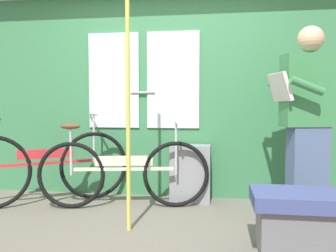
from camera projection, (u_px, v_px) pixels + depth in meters
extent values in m
cube|color=#666056|center=(136.00, 237.00, 2.83)|extent=(5.61, 4.13, 0.04)
cube|color=#387A4C|center=(161.00, 97.00, 4.01)|extent=(4.61, 0.08, 2.33)
cube|color=silver|center=(114.00, 81.00, 4.03)|extent=(0.60, 0.02, 1.10)
cube|color=silver|center=(173.00, 80.00, 3.93)|extent=(0.60, 0.02, 1.10)
cylinder|color=#B2B2B7|center=(143.00, 92.00, 3.97)|extent=(0.28, 0.02, 0.02)
torus|color=black|center=(176.00, 174.00, 3.57)|extent=(0.69, 0.17, 0.69)
torus|color=black|center=(71.00, 175.00, 3.52)|extent=(0.69, 0.17, 0.69)
cube|color=beige|center=(124.00, 169.00, 3.54)|extent=(1.01, 0.23, 0.03)
cube|color=beige|center=(124.00, 161.00, 3.54)|extent=(0.59, 0.14, 0.10)
cylinder|color=#B7B7BC|center=(71.00, 151.00, 3.51)|extent=(0.02, 0.02, 0.50)
ellipsoid|color=brown|center=(70.00, 126.00, 3.49)|extent=(0.21, 0.13, 0.06)
cylinder|color=#B7B7BC|center=(176.00, 148.00, 3.56)|extent=(0.02, 0.02, 0.54)
cylinder|color=#B7B7BC|center=(176.00, 122.00, 3.54)|extent=(0.11, 0.44, 0.02)
torus|color=black|center=(94.00, 165.00, 3.89)|extent=(0.67, 0.44, 0.76)
cube|color=red|center=(46.00, 163.00, 3.68)|extent=(0.85, 0.55, 0.03)
cube|color=red|center=(46.00, 154.00, 3.68)|extent=(0.50, 0.32, 0.10)
cylinder|color=#B7B7BC|center=(94.00, 140.00, 3.88)|extent=(0.02, 0.02, 0.58)
cylinder|color=#B7B7BC|center=(94.00, 114.00, 3.86)|extent=(0.25, 0.39, 0.02)
cube|color=slate|center=(307.00, 174.00, 3.16)|extent=(0.38, 0.26, 0.87)
cube|color=#387F47|center=(309.00, 91.00, 3.12)|extent=(0.52, 0.32, 0.65)
sphere|color=tan|center=(311.00, 39.00, 3.09)|extent=(0.23, 0.23, 0.23)
cube|color=silver|center=(280.00, 87.00, 3.08)|extent=(0.19, 0.36, 0.26)
cylinder|color=#387F47|center=(307.00, 86.00, 2.88)|extent=(0.31, 0.14, 0.17)
cylinder|color=#387F47|center=(284.00, 88.00, 3.32)|extent=(0.31, 0.14, 0.17)
cube|color=gray|center=(190.00, 173.00, 3.79)|extent=(0.43, 0.28, 0.62)
cylinder|color=#C6C14C|center=(128.00, 93.00, 2.86)|extent=(0.04, 0.04, 2.33)
cube|color=#3D477F|center=(302.00, 199.00, 2.43)|extent=(0.70, 0.44, 0.10)
cube|color=slate|center=(302.00, 230.00, 2.44)|extent=(0.60, 0.36, 0.35)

